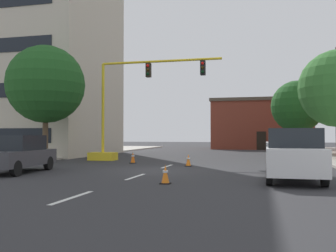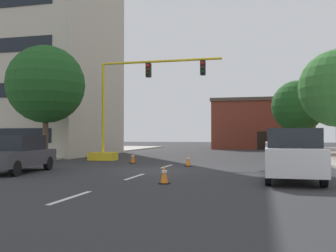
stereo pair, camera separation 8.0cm
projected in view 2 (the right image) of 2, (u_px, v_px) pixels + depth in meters
ground_plane at (154, 170)px, 18.87m from camera, size 160.00×160.00×0.00m
sidewalk_left at (36, 157)px, 29.49m from camera, size 6.00×56.00×0.14m
lane_stripe_seg_1 at (71, 197)px, 10.62m from camera, size 0.16×2.40×0.01m
lane_stripe_seg_2 at (135, 177)px, 15.96m from camera, size 0.16×2.40×0.01m
lane_stripe_seg_3 at (167, 166)px, 21.29m from camera, size 0.16×2.40×0.01m
building_tall_left at (24, 41)px, 35.19m from camera, size 15.70×11.80×21.00m
building_brick_center at (262, 124)px, 49.61m from camera, size 12.47×8.72×6.37m
traffic_signal_gantry at (119, 128)px, 26.31m from camera, size 9.20×1.20×6.83m
tree_left_near at (46, 85)px, 24.94m from camera, size 5.08×5.08×7.63m
tree_right_far at (298, 106)px, 35.72m from camera, size 4.87×4.87×6.90m
pickup_truck_white at (292, 155)px, 14.71m from camera, size 2.08×5.43×1.99m
sedan_dark_gray_near_left at (17, 154)px, 17.75m from camera, size 2.29×4.66×1.74m
traffic_cone_roadside_a at (164, 174)px, 13.62m from camera, size 0.36×0.36×0.69m
traffic_cone_roadside_b at (133, 157)px, 23.70m from camera, size 0.36×0.36×0.73m
traffic_cone_roadside_c at (188, 160)px, 21.33m from camera, size 0.36×0.36×0.69m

